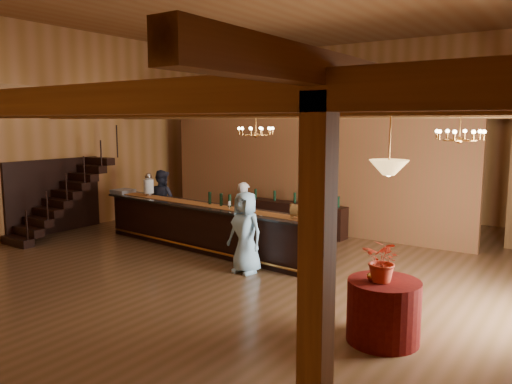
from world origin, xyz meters
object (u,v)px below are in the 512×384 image
Objects in this scene: raffle_drum at (298,211)px; chandelier_right at (460,135)px; floor_plant at (445,218)px; pendant_lamp at (389,167)px; round_table at (383,311)px; backbar_shelf at (295,218)px; tasting_bar at (204,227)px; bartender at (244,215)px; guest at (245,232)px; beverage_dispenser at (149,185)px; chandelier_left at (256,131)px; staff_second at (163,201)px.

chandelier_right is (2.83, 0.56, 1.53)m from raffle_drum.
pendant_lamp is at bearing -83.73° from floor_plant.
backbar_shelf is at bearing 130.29° from round_table.
floor_plant is (1.90, 3.82, -0.56)m from raffle_drum.
round_table is (5.25, -2.41, -0.11)m from tasting_bar.
bartender is 2.04m from guest.
backbar_shelf is 2.05m from bartender.
tasting_bar is 2.81m from raffle_drum.
bartender is at bearing -145.00° from floor_plant.
chandelier_right is (5.53, 0.25, 2.23)m from tasting_bar.
beverage_dispenser is at bearing 169.29° from guest.
backbar_shelf is 6.76m from round_table.
chandelier_left is (-4.17, 3.01, 2.36)m from round_table.
chandelier_left reaches higher than beverage_dispenser.
backbar_shelf is 7.04m from pendant_lamp.
chandelier_left and chandelier_right have the same top height.
round_table is at bearing -83.73° from floor_plant.
round_table is at bearing 164.11° from staff_second.
pendant_lamp reaches higher than bartender.
beverage_dispenser is 3.46m from chandelier_left.
staff_second is (-3.03, -1.92, 0.44)m from backbar_shelf.
tasting_bar is 2.33m from staff_second.
raffle_drum is 3.27m from chandelier_right.
raffle_drum is 0.42× the size of chandelier_right.
tasting_bar is 2.08m from guest.
pendant_lamp is (-0.29, -2.66, -0.37)m from chandelier_right.
bartender is at bearing 153.14° from raffle_drum.
raffle_drum is 0.38× the size of pendant_lamp.
round_table is 0.58× the size of staff_second.
chandelier_left is 5.16m from pendant_lamp.
round_table is 1.10× the size of pendant_lamp.
round_table is 1.24× the size of chandelier_left.
bartender reaches higher than raffle_drum.
round_table is 0.61× the size of guest.
chandelier_left is at bearing -140.45° from floor_plant.
chandelier_right is 3.98m from floor_plant.
chandelier_left reaches higher than tasting_bar.
floor_plant is (3.96, 2.77, -0.10)m from bartender.
tasting_bar is at bearing 155.35° from pendant_lamp.
round_table is 5.59m from bartender.
beverage_dispenser reaches higher than tasting_bar.
round_table is 5.96m from floor_plant.
backbar_shelf is (0.88, 2.74, -0.13)m from tasting_bar.
tasting_bar is 2.88m from backbar_shelf.
bartender is (-4.61, 3.15, -1.61)m from pendant_lamp.
raffle_drum is (4.76, -0.55, -0.11)m from beverage_dispenser.
floor_plant reaches higher than round_table.
beverage_dispenser is at bearing 173.38° from raffle_drum.
bartender is at bearing 10.34° from beverage_dispenser.
raffle_drum is 0.22× the size of bartender.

